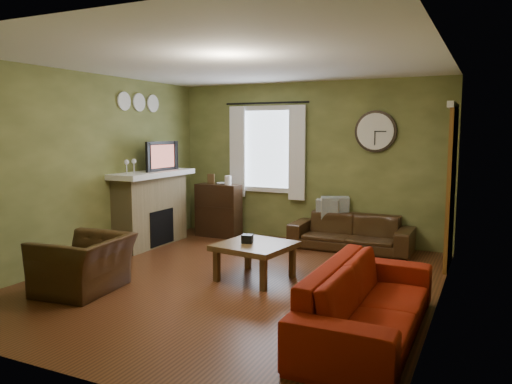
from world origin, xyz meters
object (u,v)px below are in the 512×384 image
at_px(armchair, 84,264).
at_px(sofa_red, 368,301).
at_px(coffee_table, 255,261).
at_px(sofa_brown, 351,232).
at_px(bookshelf, 219,210).

bearing_deg(armchair, sofa_red, 86.31).
distance_m(sofa_red, armchair, 3.18).
xyz_separation_m(sofa_red, coffee_table, (-1.64, 1.10, -0.09)).
distance_m(sofa_red, coffee_table, 1.97).
bearing_deg(coffee_table, sofa_red, -33.78).
bearing_deg(sofa_brown, armchair, -123.70).
relative_size(bookshelf, sofa_brown, 0.49).
height_order(armchair, coffee_table, armchair).
xyz_separation_m(armchair, coffee_table, (1.54, 1.26, -0.09)).
relative_size(bookshelf, coffee_table, 1.08).
bearing_deg(sofa_brown, bookshelf, -178.92).
distance_m(sofa_brown, coffee_table, 2.13).
relative_size(bookshelf, sofa_red, 0.42).
bearing_deg(coffee_table, bookshelf, 129.74).
relative_size(sofa_red, coffee_table, 2.57).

